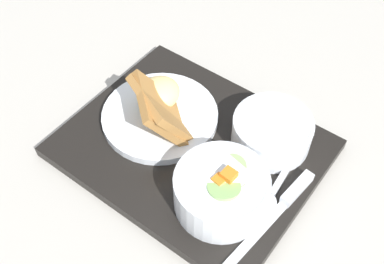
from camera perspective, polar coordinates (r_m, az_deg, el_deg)
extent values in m
plane|color=#ADA89E|center=(0.75, 0.00, -2.32)|extent=(4.00, 4.00, 0.00)
cube|color=black|center=(0.74, 0.00, -1.90)|extent=(0.42, 0.35, 0.02)
cylinder|color=silver|center=(0.65, 3.46, -7.02)|extent=(0.13, 0.13, 0.06)
torus|color=silver|center=(0.63, 3.57, -5.79)|extent=(0.13, 0.13, 0.01)
cylinder|color=#8EBC6B|center=(0.63, 3.81, -6.57)|extent=(0.06, 0.06, 0.01)
cylinder|color=#8EBC6B|center=(0.63, 5.32, -6.67)|extent=(0.06, 0.06, 0.02)
cylinder|color=#8EBC6B|center=(0.64, 4.87, -5.52)|extent=(0.04, 0.04, 0.01)
cylinder|color=#8EBC6B|center=(0.65, 4.75, -4.26)|extent=(0.06, 0.06, 0.02)
cylinder|color=#8EBC6B|center=(0.64, 4.17, -5.86)|extent=(0.05, 0.05, 0.01)
cylinder|color=#8EBC6B|center=(0.63, 2.91, -7.01)|extent=(0.05, 0.05, 0.01)
cube|color=orange|center=(0.63, 4.37, -5.22)|extent=(0.02, 0.02, 0.02)
cube|color=orange|center=(0.63, 3.21, -5.80)|extent=(0.02, 0.02, 0.01)
cylinder|color=silver|center=(0.73, 9.43, 0.01)|extent=(0.12, 0.12, 0.05)
torus|color=silver|center=(0.71, 9.65, 1.11)|extent=(0.12, 0.12, 0.01)
cylinder|color=olive|center=(0.72, 9.48, 0.27)|extent=(0.10, 0.10, 0.03)
cube|color=tan|center=(0.72, 9.58, 1.12)|extent=(0.02, 0.02, 0.01)
cylinder|color=silver|center=(0.77, -3.77, 1.92)|extent=(0.18, 0.18, 0.01)
ellipsoid|color=#E5CC7F|center=(0.76, -4.03, 4.58)|extent=(0.07, 0.08, 0.04)
cube|color=#A37038|center=(0.73, -3.50, 2.53)|extent=(0.13, 0.12, 0.09)
cube|color=#A37038|center=(0.73, -3.50, 2.54)|extent=(0.12, 0.09, 0.09)
cube|color=silver|center=(0.66, 7.53, -12.06)|extent=(0.02, 0.13, 0.00)
cube|color=silver|center=(0.70, 12.35, -6.55)|extent=(0.02, 0.06, 0.01)
ellipsoid|color=silver|center=(0.68, 8.67, -8.64)|extent=(0.04, 0.05, 0.01)
cube|color=silver|center=(0.71, 10.96, -4.71)|extent=(0.03, 0.09, 0.01)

